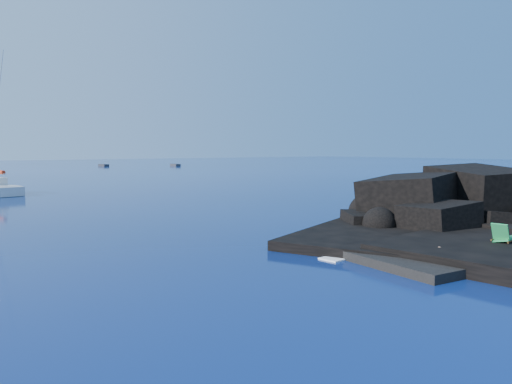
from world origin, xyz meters
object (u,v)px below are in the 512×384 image
distant_boat_b (175,166)px  distant_boat_a (104,166)px  sunbather (435,252)px  marker_cone (503,239)px  deck_chair (507,233)px

distant_boat_b → distant_boat_a: bearing=153.9°
distant_boat_b → sunbather: bearing=-107.2°
distant_boat_a → distant_boat_b: distant_boat_b is taller
distant_boat_a → distant_boat_b: size_ratio=0.99×
sunbather → distant_boat_a: (29.61, 115.58, -0.52)m
marker_cone → distant_boat_a: (25.46, 116.14, -0.65)m
deck_chair → distant_boat_b: deck_chair is taller
sunbather → marker_cone: (4.15, -0.56, 0.12)m
sunbather → marker_cone: 4.19m
distant_boat_a → distant_boat_b: 18.34m
distant_boat_a → distant_boat_b: bearing=-33.8°
sunbather → deck_chair: bearing=-25.9°
marker_cone → distant_boat_a: marker_cone is taller
marker_cone → distant_boat_b: marker_cone is taller
deck_chair → distant_boat_a: bearing=68.8°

